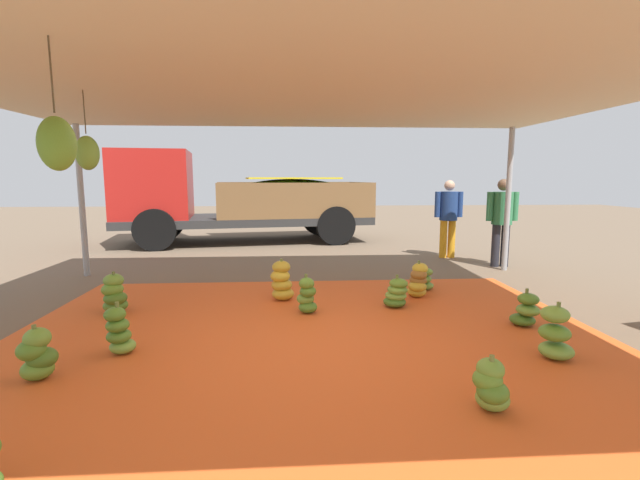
# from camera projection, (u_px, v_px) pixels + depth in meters

# --- Properties ---
(ground_plane) EXTENTS (40.00, 40.00, 0.00)m
(ground_plane) POSITION_uv_depth(u_px,v_px,m) (302.00, 276.00, 7.68)
(ground_plane) COLOR brown
(tarp_orange) EXTENTS (6.52, 5.20, 0.01)m
(tarp_orange) POSITION_uv_depth(u_px,v_px,m) (309.00, 338.00, 4.71)
(tarp_orange) COLOR #E05B23
(tarp_orange) RESTS_ON ground
(tent_canopy) EXTENTS (8.00, 7.00, 2.68)m
(tent_canopy) POSITION_uv_depth(u_px,v_px,m) (306.00, 86.00, 4.26)
(tent_canopy) COLOR #9EA0A5
(tent_canopy) RESTS_ON ground
(banana_bunch_0) EXTENTS (0.36, 0.37, 0.43)m
(banana_bunch_0) POSITION_uv_depth(u_px,v_px,m) (491.00, 386.00, 3.21)
(banana_bunch_0) COLOR #75A83D
(banana_bunch_0) RESTS_ON tarp_orange
(banana_bunch_1) EXTENTS (0.41, 0.40, 0.59)m
(banana_bunch_1) POSITION_uv_depth(u_px,v_px,m) (282.00, 282.00, 6.13)
(banana_bunch_1) COLOR gold
(banana_bunch_1) RESTS_ON tarp_orange
(banana_bunch_3) EXTENTS (0.38, 0.38, 0.40)m
(banana_bunch_3) POSITION_uv_depth(u_px,v_px,m) (424.00, 279.00, 6.70)
(banana_bunch_3) COLOR #75A83D
(banana_bunch_3) RESTS_ON tarp_orange
(banana_bunch_4) EXTENTS (0.42, 0.42, 0.55)m
(banana_bunch_4) POSITION_uv_depth(u_px,v_px,m) (555.00, 335.00, 4.13)
(banana_bunch_4) COLOR #75A83D
(banana_bunch_4) RESTS_ON tarp_orange
(banana_bunch_5) EXTENTS (0.39, 0.41, 0.53)m
(banana_bunch_5) POSITION_uv_depth(u_px,v_px,m) (114.00, 295.00, 5.55)
(banana_bunch_5) COLOR #518428
(banana_bunch_5) RESTS_ON tarp_orange
(banana_bunch_6) EXTENTS (0.32, 0.32, 0.52)m
(banana_bunch_6) POSITION_uv_depth(u_px,v_px,m) (119.00, 332.00, 4.24)
(banana_bunch_6) COLOR #75A83D
(banana_bunch_6) RESTS_ON tarp_orange
(banana_bunch_8) EXTENTS (0.37, 0.39, 0.44)m
(banana_bunch_8) POSITION_uv_depth(u_px,v_px,m) (526.00, 311.00, 5.05)
(banana_bunch_8) COLOR #477523
(banana_bunch_8) RESTS_ON tarp_orange
(banana_bunch_9) EXTENTS (0.39, 0.39, 0.44)m
(banana_bunch_9) POSITION_uv_depth(u_px,v_px,m) (396.00, 294.00, 5.81)
(banana_bunch_9) COLOR #477523
(banana_bunch_9) RESTS_ON tarp_orange
(banana_bunch_10) EXTENTS (0.31, 0.32, 0.51)m
(banana_bunch_10) POSITION_uv_depth(u_px,v_px,m) (307.00, 296.00, 5.54)
(banana_bunch_10) COLOR #518428
(banana_bunch_10) RESTS_ON tarp_orange
(banana_bunch_11) EXTENTS (0.39, 0.38, 0.48)m
(banana_bunch_11) POSITION_uv_depth(u_px,v_px,m) (37.00, 355.00, 3.70)
(banana_bunch_11) COLOR #60932D
(banana_bunch_11) RESTS_ON tarp_orange
(banana_bunch_12) EXTENTS (0.38, 0.38, 0.54)m
(banana_bunch_12) POSITION_uv_depth(u_px,v_px,m) (418.00, 281.00, 6.27)
(banana_bunch_12) COLOR gold
(banana_bunch_12) RESTS_ON tarp_orange
(cargo_truck_main) EXTENTS (6.76, 3.20, 2.40)m
(cargo_truck_main) POSITION_uv_depth(u_px,v_px,m) (235.00, 198.00, 11.66)
(cargo_truck_main) COLOR #2D2D2D
(cargo_truck_main) RESTS_ON ground
(worker_0) EXTENTS (0.62, 0.38, 1.70)m
(worker_0) POSITION_uv_depth(u_px,v_px,m) (502.00, 216.00, 8.41)
(worker_0) COLOR #26262D
(worker_0) RESTS_ON ground
(worker_1) EXTENTS (0.61, 0.37, 1.67)m
(worker_1) POSITION_uv_depth(u_px,v_px,m) (448.00, 213.00, 9.39)
(worker_1) COLOR orange
(worker_1) RESTS_ON ground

